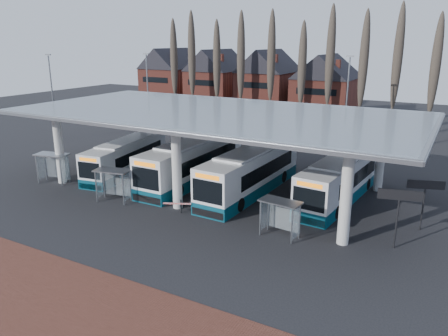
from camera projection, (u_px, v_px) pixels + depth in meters
The scene contains 17 objects.
ground at pixel (157, 219), 29.75m from camera, with size 140.00×140.00×0.00m, color black.
station_canopy at pixel (215, 119), 34.85m from camera, with size 32.00×16.00×6.34m.
poplar_row at pixel (315, 64), 54.93m from camera, with size 45.10×1.10×14.50m.
townhouse_row at pixel (242, 76), 72.30m from camera, with size 36.80×10.30×12.25m.
lamp_post_a at pixel (148, 93), 55.07m from camera, with size 0.80×0.16×10.17m.
lamp_post_b at pixel (347, 101), 47.24m from camera, with size 0.80×0.16×10.17m.
lamp_post_d at pixel (53, 96), 52.09m from camera, with size 0.80×0.16×10.17m.
bus_0 at pixel (127, 157), 40.00m from camera, with size 3.97×11.18×3.04m.
bus_1 at pixel (194, 161), 37.55m from camera, with size 2.86×13.01×3.61m.
bus_2 at pixel (251, 172), 34.67m from camera, with size 3.09×12.76×3.53m.
bus_3 at pixel (340, 180), 33.11m from camera, with size 3.50×12.07×3.31m.
shelter_0 at pixel (53, 161), 37.01m from camera, with size 2.96×1.93×2.54m.
shelter_1 at pixel (114, 178), 32.74m from camera, with size 2.88×1.84×2.47m.
shelter_2 at pixel (281, 210), 26.78m from camera, with size 2.67×1.55×2.36m.
info_sign_0 at pixel (399, 200), 24.83m from camera, with size 2.39×0.71×3.61m.
info_sign_1 at pixel (425, 189), 27.35m from camera, with size 2.15×0.88×3.34m.
barrier at pixel (178, 204), 30.37m from camera, with size 1.81×0.94×0.98m.
Camera 1 is at (17.38, -21.85, 11.77)m, focal length 35.00 mm.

